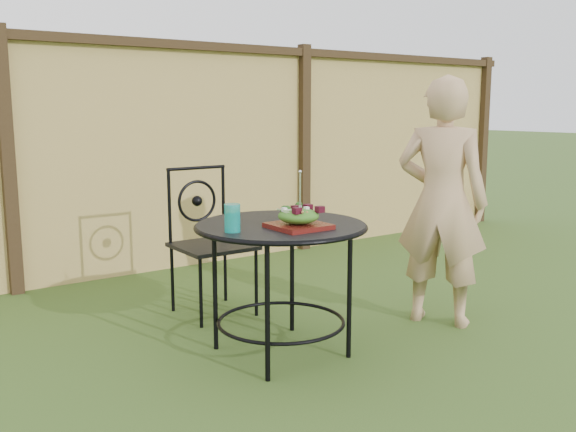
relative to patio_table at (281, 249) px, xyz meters
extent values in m
plane|color=#294A17|center=(0.39, -0.09, -0.59)|extent=(60.00, 60.00, 0.00)
cube|color=#EDD275|center=(0.39, 2.11, 0.31)|extent=(8.00, 0.05, 1.80)
cube|color=black|center=(0.39, 2.06, 1.24)|extent=(8.00, 0.07, 0.07)
cube|color=black|center=(-0.91, 2.06, 0.36)|extent=(0.09, 0.09, 1.90)
cube|color=black|center=(1.69, 2.06, 0.36)|extent=(0.09, 0.09, 1.90)
cube|color=black|center=(4.29, 2.06, 0.36)|extent=(0.09, 0.09, 1.90)
cylinder|color=black|center=(0.00, 0.00, 0.13)|extent=(0.90, 0.90, 0.02)
torus|color=black|center=(0.00, 0.00, 0.12)|extent=(0.92, 0.92, 0.02)
torus|color=black|center=(0.00, 0.00, -0.41)|extent=(0.70, 0.70, 0.02)
cylinder|color=black|center=(0.26, 0.26, -0.23)|extent=(0.03, 0.03, 0.71)
cylinder|color=black|center=(-0.26, 0.26, -0.23)|extent=(0.03, 0.03, 0.71)
cylinder|color=black|center=(-0.26, -0.26, -0.23)|extent=(0.03, 0.03, 0.71)
cylinder|color=black|center=(0.26, -0.26, -0.23)|extent=(0.03, 0.03, 0.71)
cube|color=black|center=(0.04, 0.82, -0.14)|extent=(0.46, 0.46, 0.03)
cylinder|color=black|center=(0.04, 1.03, 0.35)|extent=(0.42, 0.02, 0.02)
torus|color=black|center=(0.04, 1.03, 0.13)|extent=(0.28, 0.02, 0.28)
cylinder|color=black|center=(-0.16, 0.62, -0.37)|extent=(0.02, 0.02, 0.44)
cylinder|color=black|center=(0.24, 0.62, -0.37)|extent=(0.02, 0.02, 0.44)
cylinder|color=black|center=(-0.16, 1.02, -0.37)|extent=(0.02, 0.02, 0.44)
cylinder|color=black|center=(0.24, 1.02, -0.37)|extent=(0.02, 0.02, 0.44)
cylinder|color=black|center=(-0.16, 1.03, 0.11)|extent=(0.02, 0.02, 0.50)
cylinder|color=black|center=(0.24, 1.03, 0.11)|extent=(0.02, 0.02, 0.50)
imported|color=tan|center=(1.11, -0.13, 0.18)|extent=(0.59, 0.66, 1.52)
cube|color=#470A0F|center=(0.00, -0.16, 0.15)|extent=(0.27, 0.27, 0.02)
ellipsoid|color=#235614|center=(0.00, -0.16, 0.20)|extent=(0.21, 0.21, 0.08)
cylinder|color=silver|center=(0.01, -0.16, 0.33)|extent=(0.01, 0.01, 0.18)
cylinder|color=#0C938A|center=(-0.33, -0.05, 0.21)|extent=(0.08, 0.08, 0.14)
camera|label=1|loc=(-1.91, -2.76, 0.75)|focal=40.00mm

